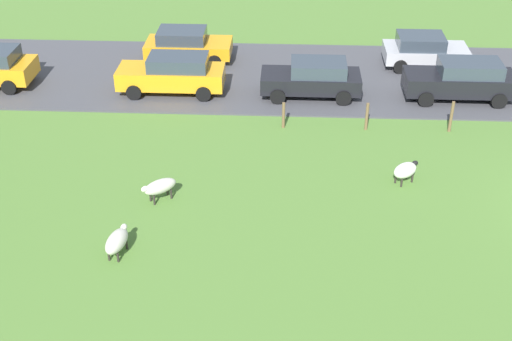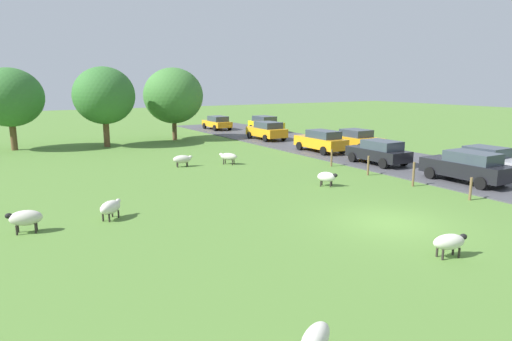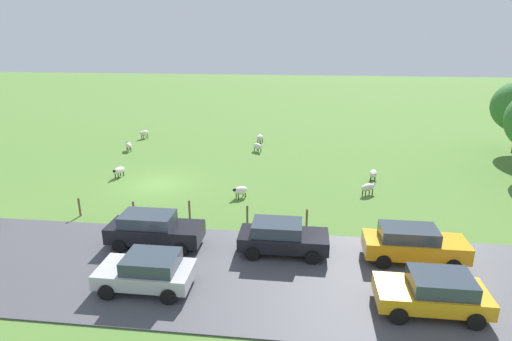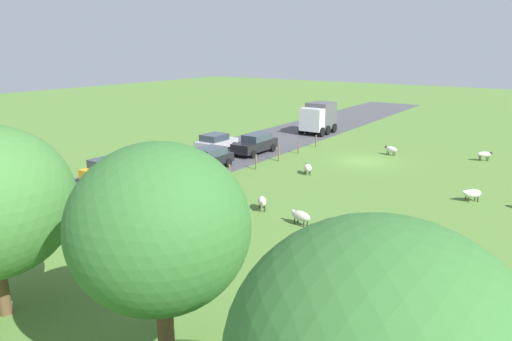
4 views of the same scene
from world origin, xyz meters
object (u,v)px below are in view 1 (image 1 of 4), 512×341
car_1 (187,44)px  car_7 (424,50)px  sheep_7 (117,241)px  car_2 (173,73)px  car_5 (313,78)px  sheep_5 (160,187)px  car_0 (462,79)px  sheep_0 (405,170)px

car_1 → car_7: car_1 is taller
sheep_7 → car_2: 11.17m
sheep_7 → car_5: 12.57m
sheep_5 → car_1: size_ratio=0.29×
sheep_5 → car_5: 9.69m
car_7 → car_2: bearing=107.2°
car_7 → sheep_5: bearing=138.6°
car_1 → car_2: size_ratio=0.89×
sheep_7 → car_1: (14.79, -0.00, 0.36)m
car_0 → car_1: 12.65m
car_1 → sheep_0: bearing=-139.6°
sheep_0 → car_0: 7.52m
car_0 → car_2: car_0 is taller
sheep_0 → car_1: (10.43, 8.87, 0.36)m
sheep_5 → car_0: car_0 is taller
car_0 → car_2: (0.03, 12.20, -0.01)m
sheep_0 → car_0: (6.77, -3.24, 0.43)m
car_0 → car_7: size_ratio=1.19×
sheep_7 → car_7: 18.38m
car_1 → car_7: (-0.16, -11.11, -0.00)m
sheep_0 → sheep_7: sheep_0 is taller
car_2 → car_5: 5.96m
sheep_0 → sheep_5: same height
car_7 → sheep_7: bearing=142.8°
sheep_0 → sheep_7: bearing=116.2°
car_0 → car_5: size_ratio=1.09×
sheep_5 → car_7: size_ratio=0.31×
sheep_5 → car_7: (11.75, -10.37, 0.33)m
sheep_7 → car_2: car_2 is taller
sheep_5 → sheep_7: sheep_5 is taller
sheep_5 → car_2: size_ratio=0.26×
car_2 → car_7: car_2 is taller
sheep_7 → car_2: size_ratio=0.28×
car_5 → car_7: (3.53, -5.24, -0.03)m
sheep_5 → car_2: bearing=5.8°
car_5 → sheep_0: bearing=-156.0°
sheep_0 → car_5: bearing=24.0°
sheep_0 → car_2: size_ratio=0.23×
sheep_5 → car_5: (8.22, -5.12, 0.36)m
car_2 → car_7: (3.47, -11.20, -0.07)m
car_1 → car_0: bearing=-106.8°
car_0 → car_5: bearing=90.3°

